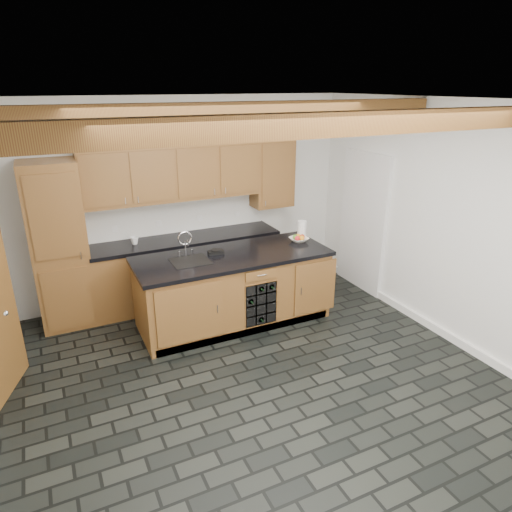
{
  "coord_description": "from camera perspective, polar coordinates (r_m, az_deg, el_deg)",
  "views": [
    {
      "loc": [
        -1.74,
        -3.65,
        2.94
      ],
      "look_at": [
        0.39,
        0.8,
        1.07
      ],
      "focal_mm": 32.0,
      "sensor_mm": 36.0,
      "label": 1
    }
  ],
  "objects": [
    {
      "name": "paper_towel",
      "position": [
        6.32,
        5.76,
        3.32
      ],
      "size": [
        0.12,
        0.12,
        0.24
      ],
      "primitive_type": "cylinder",
      "color": "white",
      "rests_on": "island"
    },
    {
      "name": "mug",
      "position": [
        6.27,
        -14.94,
        1.87
      ],
      "size": [
        0.13,
        0.13,
        0.1
      ],
      "primitive_type": "imported",
      "rotation": [
        0.0,
        0.0,
        0.28
      ],
      "color": "white",
      "rests_on": "back_cabinetry"
    },
    {
      "name": "ground",
      "position": [
        5.0,
        -0.06,
        -15.23
      ],
      "size": [
        5.0,
        5.0,
        0.0
      ],
      "primitive_type": "plane",
      "color": "black",
      "rests_on": "ground"
    },
    {
      "name": "faucet",
      "position": [
        5.56,
        -8.32,
        -0.23
      ],
      "size": [
        0.45,
        0.4,
        0.34
      ],
      "color": "black",
      "rests_on": "island"
    },
    {
      "name": "island",
      "position": [
        5.89,
        -2.75,
        -4.09
      ],
      "size": [
        2.48,
        0.96,
        0.93
      ],
      "color": "brown",
      "rests_on": "ground"
    },
    {
      "name": "kitchen_scale",
      "position": [
        5.74,
        -5.04,
        0.53
      ],
      "size": [
        0.21,
        0.13,
        0.06
      ],
      "rotation": [
        0.0,
        0.0,
        -0.13
      ],
      "color": "black",
      "rests_on": "island"
    },
    {
      "name": "room_shell",
      "position": [
        4.71,
        -3.78,
        3.29
      ],
      "size": [
        5.01,
        5.0,
        5.0
      ],
      "color": "white",
      "rests_on": "ground"
    },
    {
      "name": "fruit_cluster",
      "position": [
        6.18,
        5.39,
        2.34
      ],
      "size": [
        0.16,
        0.17,
        0.07
      ],
      "color": "#B52C18",
      "rests_on": "fruit_bowl"
    },
    {
      "name": "back_cabinetry",
      "position": [
        6.35,
        -11.88,
        2.36
      ],
      "size": [
        3.65,
        0.62,
        2.2
      ],
      "color": "brown",
      "rests_on": "ground"
    },
    {
      "name": "fruit_bowl",
      "position": [
        6.19,
        5.38,
        2.06
      ],
      "size": [
        0.28,
        0.28,
        0.06
      ],
      "primitive_type": "imported",
      "rotation": [
        0.0,
        0.0,
        0.13
      ],
      "color": "white",
      "rests_on": "island"
    }
  ]
}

